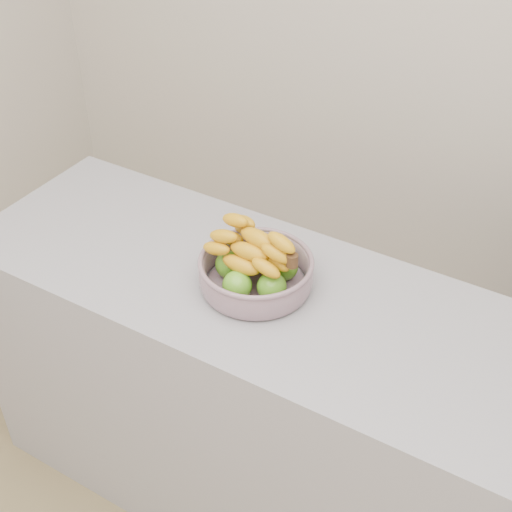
{
  "coord_description": "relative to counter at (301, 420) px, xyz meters",
  "views": [
    {
      "loc": [
        0.59,
        -0.55,
        2.11
      ],
      "look_at": [
        -0.15,
        0.69,
        1.0
      ],
      "focal_mm": 50.0,
      "sensor_mm": 36.0,
      "label": 1
    }
  ],
  "objects": [
    {
      "name": "room_shell",
      "position": [
        0.0,
        -0.69,
        1.26
      ],
      "size": [
        4.05,
        4.05,
        2.73
      ],
      "color": "beige",
      "rests_on": "ground"
    },
    {
      "name": "counter",
      "position": [
        0.0,
        0.0,
        0.0
      ],
      "size": [
        2.0,
        0.6,
        0.9
      ],
      "primitive_type": "cube",
      "color": "#9A99A1",
      "rests_on": "ground"
    },
    {
      "name": "fruit_bowl",
      "position": [
        -0.15,
        0.0,
        0.51
      ],
      "size": [
        0.3,
        0.3,
        0.18
      ],
      "rotation": [
        0.0,
        0.0,
        -0.15
      ],
      "color": "#99A2B7",
      "rests_on": "counter"
    }
  ]
}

